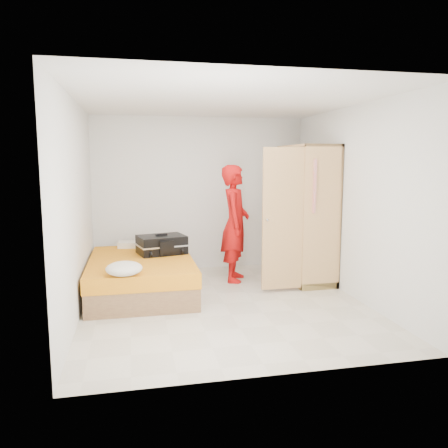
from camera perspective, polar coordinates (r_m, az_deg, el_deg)
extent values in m
plane|color=beige|center=(5.84, -0.01, -10.34)|extent=(4.00, 4.00, 0.00)
plane|color=white|center=(5.59, -0.01, 15.83)|extent=(4.00, 4.00, 0.00)
cube|color=white|center=(7.53, -3.13, 3.94)|extent=(3.60, 0.02, 2.60)
cube|color=white|center=(3.65, 6.45, -0.64)|extent=(3.60, 0.02, 2.60)
cube|color=white|center=(5.49, -18.73, 1.94)|extent=(0.02, 4.00, 2.60)
cube|color=white|center=(6.19, 16.54, 2.69)|extent=(0.02, 4.00, 2.60)
cube|color=olive|center=(6.37, -10.72, -7.50)|extent=(1.40, 2.00, 0.30)
cube|color=orange|center=(6.31, -10.78, -5.31)|extent=(1.42, 2.02, 0.20)
cube|color=#E4B06F|center=(7.01, 12.76, 1.37)|extent=(0.04, 1.20, 2.10)
cube|color=#E4B06F|center=(6.37, 12.71, 0.71)|extent=(0.58, 0.04, 2.10)
cube|color=#E4B06F|center=(7.43, 9.01, 1.86)|extent=(0.58, 0.04, 2.10)
cube|color=#E4B06F|center=(6.85, 10.95, 9.91)|extent=(0.58, 1.20, 0.04)
cube|color=#9F8244|center=(7.08, 10.51, -6.72)|extent=(0.58, 1.20, 0.10)
cube|color=#E4B06F|center=(7.08, 7.77, 1.57)|extent=(0.04, 0.59, 2.00)
cube|color=#E4B06F|center=(6.17, 7.68, 0.60)|extent=(0.59, 0.04, 2.00)
cylinder|color=#B2B2B7|center=(6.85, 10.92, 8.57)|extent=(0.02, 1.10, 0.02)
imported|color=red|center=(6.77, 1.46, 0.08)|extent=(0.61, 0.76, 1.80)
cube|color=black|center=(6.54, -8.16, -2.67)|extent=(0.76, 0.62, 0.27)
cube|color=black|center=(6.52, -8.18, -1.38)|extent=(0.18, 0.09, 0.03)
ellipsoid|color=beige|center=(5.39, -12.92, -5.69)|extent=(0.44, 0.44, 0.17)
cube|color=beige|center=(7.11, -11.59, -2.61)|extent=(0.53, 0.31, 0.09)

